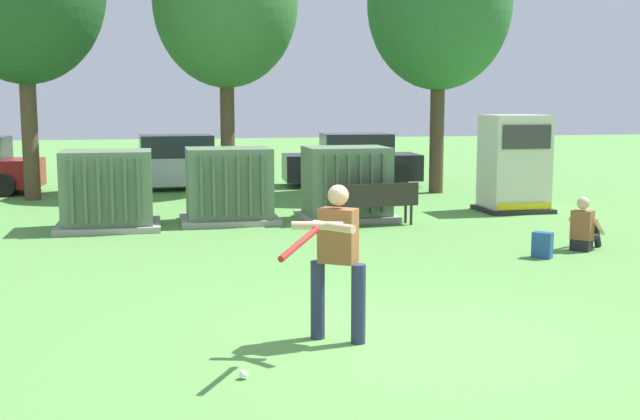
{
  "coord_description": "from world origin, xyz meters",
  "views": [
    {
      "loc": [
        -2.77,
        -8.23,
        2.64
      ],
      "look_at": [
        -0.33,
        3.5,
        1.0
      ],
      "focal_mm": 45.01,
      "sensor_mm": 36.0,
      "label": 1
    }
  ],
  "objects_px": {
    "sports_ball": "(244,375)",
    "parked_car_left_of_center": "(173,164)",
    "transformer_mid_east": "(346,184)",
    "transformer_west": "(108,191)",
    "generator_enclosure": "(514,164)",
    "seated_spectator": "(584,229)",
    "backpack": "(543,245)",
    "batter": "(336,255)",
    "transformer_mid_west": "(229,186)",
    "parked_car_right_of_center": "(353,161)",
    "park_bench": "(377,201)"
  },
  "relations": [
    {
      "from": "sports_ball",
      "to": "parked_car_left_of_center",
      "type": "distance_m",
      "value": 16.84
    },
    {
      "from": "transformer_mid_east",
      "to": "transformer_west",
      "type": "bearing_deg",
      "value": -176.73
    },
    {
      "from": "transformer_west",
      "to": "generator_enclosure",
      "type": "distance_m",
      "value": 9.4
    },
    {
      "from": "seated_spectator",
      "to": "backpack",
      "type": "distance_m",
      "value": 1.19
    },
    {
      "from": "batter",
      "to": "generator_enclosure",
      "type": "bearing_deg",
      "value": 55.28
    },
    {
      "from": "backpack",
      "to": "parked_car_left_of_center",
      "type": "bearing_deg",
      "value": 116.17
    },
    {
      "from": "transformer_mid_west",
      "to": "generator_enclosure",
      "type": "bearing_deg",
      "value": 2.81
    },
    {
      "from": "transformer_west",
      "to": "parked_car_left_of_center",
      "type": "distance_m",
      "value": 7.36
    },
    {
      "from": "parked_car_right_of_center",
      "to": "park_bench",
      "type": "bearing_deg",
      "value": -100.38
    },
    {
      "from": "sports_ball",
      "to": "transformer_mid_west",
      "type": "bearing_deg",
      "value": 85.44
    },
    {
      "from": "parked_car_right_of_center",
      "to": "backpack",
      "type": "bearing_deg",
      "value": -88.4
    },
    {
      "from": "park_bench",
      "to": "transformer_mid_east",
      "type": "bearing_deg",
      "value": 109.84
    },
    {
      "from": "generator_enclosure",
      "to": "seated_spectator",
      "type": "distance_m",
      "value": 5.08
    },
    {
      "from": "transformer_west",
      "to": "parked_car_right_of_center",
      "type": "height_order",
      "value": "same"
    },
    {
      "from": "transformer_mid_east",
      "to": "park_bench",
      "type": "bearing_deg",
      "value": -70.16
    },
    {
      "from": "transformer_mid_east",
      "to": "parked_car_left_of_center",
      "type": "distance_m",
      "value": 7.81
    },
    {
      "from": "transformer_west",
      "to": "seated_spectator",
      "type": "distance_m",
      "value": 9.4
    },
    {
      "from": "transformer_west",
      "to": "transformer_mid_west",
      "type": "distance_m",
      "value": 2.57
    },
    {
      "from": "transformer_mid_west",
      "to": "transformer_mid_east",
      "type": "xyz_separation_m",
      "value": [
        2.6,
        -0.12,
        0.0
      ]
    },
    {
      "from": "park_bench",
      "to": "parked_car_right_of_center",
      "type": "distance_m",
      "value": 8.17
    },
    {
      "from": "park_bench",
      "to": "backpack",
      "type": "distance_m",
      "value": 4.29
    },
    {
      "from": "generator_enclosure",
      "to": "backpack",
      "type": "distance_m",
      "value": 5.88
    },
    {
      "from": "sports_ball",
      "to": "backpack",
      "type": "xyz_separation_m",
      "value": [
        5.61,
        4.91,
        0.17
      ]
    },
    {
      "from": "seated_spectator",
      "to": "parked_car_left_of_center",
      "type": "height_order",
      "value": "parked_car_left_of_center"
    },
    {
      "from": "transformer_west",
      "to": "seated_spectator",
      "type": "xyz_separation_m",
      "value": [
        8.41,
        -4.18,
        -0.41
      ]
    },
    {
      "from": "transformer_west",
      "to": "sports_ball",
      "type": "distance_m",
      "value": 9.8
    },
    {
      "from": "transformer_west",
      "to": "park_bench",
      "type": "distance_m",
      "value": 5.61
    },
    {
      "from": "batter",
      "to": "parked_car_left_of_center",
      "type": "xyz_separation_m",
      "value": [
        -1.37,
        15.84,
        -0.22
      ]
    },
    {
      "from": "transformer_mid_west",
      "to": "parked_car_left_of_center",
      "type": "distance_m",
      "value": 6.87
    },
    {
      "from": "backpack",
      "to": "transformer_west",
      "type": "bearing_deg",
      "value": 147.4
    },
    {
      "from": "backpack",
      "to": "batter",
      "type": "bearing_deg",
      "value": -138.7
    },
    {
      "from": "transformer_mid_west",
      "to": "parked_car_right_of_center",
      "type": "relative_size",
      "value": 0.49
    },
    {
      "from": "park_bench",
      "to": "transformer_west",
      "type": "bearing_deg",
      "value": 171.57
    },
    {
      "from": "park_bench",
      "to": "backpack",
      "type": "bearing_deg",
      "value": -65.04
    },
    {
      "from": "park_bench",
      "to": "parked_car_left_of_center",
      "type": "height_order",
      "value": "parked_car_left_of_center"
    },
    {
      "from": "sports_ball",
      "to": "seated_spectator",
      "type": "relative_size",
      "value": 0.09
    },
    {
      "from": "backpack",
      "to": "transformer_mid_west",
      "type": "bearing_deg",
      "value": 133.25
    },
    {
      "from": "transformer_mid_east",
      "to": "backpack",
      "type": "bearing_deg",
      "value": -66.15
    },
    {
      "from": "batter",
      "to": "parked_car_right_of_center",
      "type": "relative_size",
      "value": 0.4
    },
    {
      "from": "transformer_mid_west",
      "to": "parked_car_right_of_center",
      "type": "xyz_separation_m",
      "value": [
        4.48,
        6.8,
        -0.04
      ]
    },
    {
      "from": "generator_enclosure",
      "to": "park_bench",
      "type": "xyz_separation_m",
      "value": [
        -3.83,
        -1.57,
        -0.6
      ]
    },
    {
      "from": "transformer_mid_east",
      "to": "parked_car_right_of_center",
      "type": "xyz_separation_m",
      "value": [
        1.87,
        6.92,
        -0.04
      ]
    },
    {
      "from": "transformer_mid_east",
      "to": "sports_ball",
      "type": "distance_m",
      "value": 10.5
    },
    {
      "from": "transformer_mid_west",
      "to": "park_bench",
      "type": "distance_m",
      "value": 3.26
    },
    {
      "from": "transformer_west",
      "to": "generator_enclosure",
      "type": "relative_size",
      "value": 0.91
    },
    {
      "from": "transformer_mid_west",
      "to": "parked_car_left_of_center",
      "type": "bearing_deg",
      "value": 98.71
    },
    {
      "from": "batter",
      "to": "parked_car_right_of_center",
      "type": "height_order",
      "value": "batter"
    },
    {
      "from": "transformer_west",
      "to": "backpack",
      "type": "distance_m",
      "value": 8.74
    },
    {
      "from": "generator_enclosure",
      "to": "park_bench",
      "type": "bearing_deg",
      "value": -157.68
    },
    {
      "from": "backpack",
      "to": "parked_car_right_of_center",
      "type": "relative_size",
      "value": 0.1
    }
  ]
}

